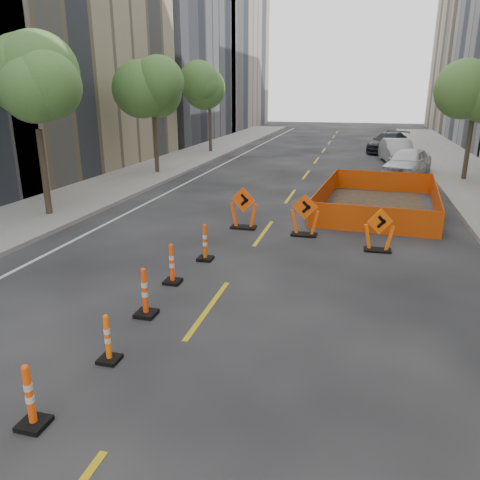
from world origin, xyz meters
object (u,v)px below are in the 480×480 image
(chevron_sign_left, at_px, (244,208))
(parked_car_mid, at_px, (397,151))
(chevron_sign_center, at_px, (305,215))
(channelizer_5, at_px, (145,292))
(chevron_sign_right, at_px, (379,230))
(channelizer_4, at_px, (107,338))
(parked_car_far, at_px, (388,143))
(parked_car_near, at_px, (408,162))
(channelizer_3, at_px, (29,396))
(channelizer_6, at_px, (172,264))
(channelizer_7, at_px, (205,242))

(chevron_sign_left, relative_size, parked_car_mid, 0.31)
(chevron_sign_center, xyz_separation_m, parked_car_mid, (3.91, 18.08, 0.07))
(channelizer_5, distance_m, chevron_sign_right, 7.53)
(channelizer_4, bearing_deg, chevron_sign_center, 74.13)
(chevron_sign_right, height_order, parked_car_mid, parked_car_mid)
(parked_car_far, bearing_deg, chevron_sign_right, -74.46)
(parked_car_near, height_order, parked_car_far, parked_car_near)
(chevron_sign_left, distance_m, chevron_sign_center, 2.21)
(channelizer_5, height_order, chevron_sign_center, chevron_sign_center)
(channelizer_3, relative_size, chevron_sign_right, 0.76)
(channelizer_6, distance_m, parked_car_far, 29.32)
(chevron_sign_right, distance_m, parked_car_near, 13.87)
(channelizer_3, height_order, parked_car_near, parked_car_near)
(channelizer_5, bearing_deg, chevron_sign_right, 49.11)
(channelizer_6, bearing_deg, parked_car_far, 77.58)
(channelizer_3, distance_m, chevron_sign_center, 10.68)
(channelizer_7, distance_m, parked_car_near, 17.15)
(channelizer_6, height_order, chevron_sign_left, chevron_sign_left)
(parked_car_near, bearing_deg, channelizer_5, -90.50)
(chevron_sign_center, height_order, parked_car_far, parked_car_far)
(channelizer_3, xyz_separation_m, parked_car_far, (6.22, 34.07, 0.26))
(chevron_sign_left, bearing_deg, channelizer_6, -84.15)
(chevron_sign_right, distance_m, parked_car_mid, 19.17)
(channelizer_4, relative_size, chevron_sign_right, 0.69)
(channelizer_6, bearing_deg, chevron_sign_center, 61.14)
(parked_car_mid, bearing_deg, chevron_sign_left, -117.03)
(channelizer_3, xyz_separation_m, chevron_sign_left, (0.44, 10.70, 0.23))
(channelizer_3, bearing_deg, parked_car_far, 79.65)
(chevron_sign_center, bearing_deg, channelizer_7, -131.28)
(channelizer_4, relative_size, chevron_sign_center, 0.65)
(parked_car_mid, height_order, parked_car_far, parked_car_mid)
(chevron_sign_left, bearing_deg, parked_car_far, 87.62)
(channelizer_3, distance_m, parked_car_near, 24.06)
(chevron_sign_right, xyz_separation_m, parked_car_far, (1.24, 24.75, 0.10))
(channelizer_7, relative_size, chevron_sign_right, 0.80)
(channelizer_5, distance_m, parked_car_far, 31.06)
(channelizer_6, bearing_deg, parked_car_mid, 73.94)
(channelizer_7, xyz_separation_m, chevron_sign_left, (0.26, 3.44, 0.20))
(chevron_sign_right, bearing_deg, chevron_sign_left, 140.47)
(channelizer_5, bearing_deg, chevron_sign_left, 86.85)
(channelizer_6, bearing_deg, chevron_sign_left, 84.33)
(channelizer_3, distance_m, parked_car_mid, 29.17)
(parked_car_near, bearing_deg, chevron_sign_left, -98.57)
(chevron_sign_left, xyz_separation_m, parked_car_near, (6.37, 12.38, 0.07))
(channelizer_3, distance_m, chevron_sign_left, 10.71)
(channelizer_7, bearing_deg, parked_car_mid, 73.28)
(chevron_sign_left, bearing_deg, parked_car_mid, 82.55)
(channelizer_4, height_order, channelizer_7, channelizer_7)
(chevron_sign_right, bearing_deg, parked_car_near, 59.74)
(chevron_sign_right, bearing_deg, parked_car_far, 64.44)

